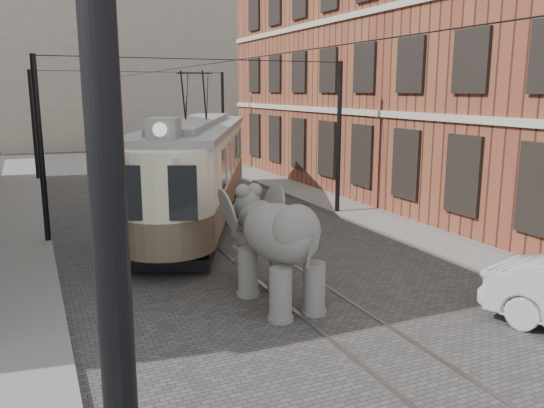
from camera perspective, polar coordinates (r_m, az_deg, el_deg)
name	(u,v)px	position (r m, az deg, el deg)	size (l,w,h in m)	color
ground	(283,277)	(14.89, 1.10, -7.57)	(120.00, 120.00, 0.00)	#454240
tram_rails	(283,277)	(14.88, 1.10, -7.53)	(1.54, 80.00, 0.02)	slate
sidewalk_right	(458,249)	(18.11, 18.64, -4.43)	(2.00, 60.00, 0.15)	slate
sidewalk_left	(16,313)	(13.64, -24.96, -10.21)	(2.00, 60.00, 0.15)	slate
brick_building	(414,67)	(27.58, 14.50, 13.58)	(8.00, 26.00, 12.00)	brown
distant_block	(94,66)	(53.12, -17.89, 13.37)	(28.00, 10.00, 14.00)	gray
catenary	(215,148)	(18.74, -5.91, 5.77)	(11.00, 30.20, 6.00)	black
tram	(197,147)	(21.43, -7.78, 5.90)	(2.90, 14.08, 5.59)	beige
elephant	(280,250)	(12.68, 0.81, -4.75)	(2.37, 4.31, 2.64)	#63605B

